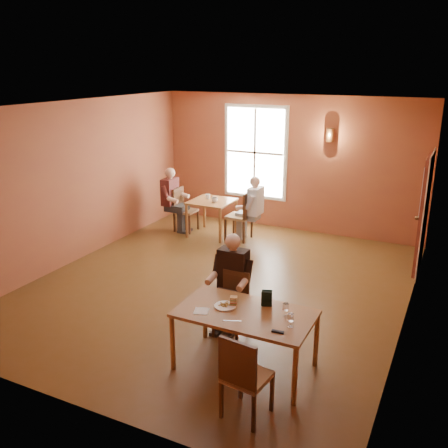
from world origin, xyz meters
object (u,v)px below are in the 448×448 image
at_px(main_table, 245,340).
at_px(chair_diner_main, 231,305).
at_px(chair_diner_white, 239,215).
at_px(diner_main, 230,291).
at_px(chair_empty, 247,375).
at_px(diner_white, 240,209).
at_px(chair_diner_maroon, 186,210).
at_px(second_table, 212,218).
at_px(diner_maroon, 185,201).

relative_size(main_table, chair_diner_main, 1.84).
bearing_deg(chair_diner_white, diner_main, -157.39).
bearing_deg(chair_empty, main_table, 122.46).
height_order(diner_white, chair_diner_maroon, diner_white).
distance_m(chair_empty, chair_diner_white, 5.67).
height_order(main_table, second_table, second_table).
relative_size(chair_empty, chair_diner_maroon, 1.01).
height_order(diner_main, second_table, diner_main).
bearing_deg(chair_diner_maroon, chair_diner_white, 90.00).
bearing_deg(chair_diner_main, chair_diner_maroon, -52.31).
relative_size(diner_main, chair_empty, 1.36).
xyz_separation_m(main_table, diner_maroon, (-3.38, 4.34, 0.31)).
bearing_deg(chair_diner_main, diner_maroon, -52.02).
bearing_deg(diner_main, chair_diner_white, -67.39).
bearing_deg(chair_diner_main, diner_white, -67.62).
height_order(chair_empty, diner_white, diner_white).
distance_m(main_table, diner_maroon, 5.51).
height_order(main_table, diner_main, diner_main).
xyz_separation_m(chair_empty, diner_maroon, (-3.75, 5.13, 0.20)).
bearing_deg(chair_empty, chair_diner_maroon, 133.22).
bearing_deg(diner_maroon, main_table, 37.92).
bearing_deg(diner_main, chair_diner_main, -90.00).
distance_m(diner_main, chair_diner_white, 4.03).
height_order(chair_empty, chair_diner_white, chair_diner_white).
height_order(second_table, diner_maroon, diner_maroon).
distance_m(chair_empty, chair_diner_maroon, 6.34).
bearing_deg(main_table, chair_diner_main, 127.57).
distance_m(diner_white, diner_maroon, 1.36).
bearing_deg(diner_main, diner_white, -67.78).
bearing_deg(chair_diner_main, chair_empty, 121.18).
bearing_deg(diner_maroon, chair_diner_maroon, 90.00).
height_order(main_table, diner_white, diner_white).
bearing_deg(second_table, diner_main, -59.40).
relative_size(diner_main, diner_maroon, 0.97).
height_order(chair_empty, diner_maroon, diner_maroon).
bearing_deg(chair_diner_white, chair_empty, -154.73).
height_order(chair_diner_main, chair_diner_white, chair_diner_white).
height_order(chair_diner_white, diner_white, diner_white).
bearing_deg(diner_main, second_table, -59.40).
xyz_separation_m(second_table, chair_diner_maroon, (-0.65, 0.00, 0.10)).
distance_m(chair_empty, second_table, 5.98).
bearing_deg(chair_diner_white, main_table, -154.72).
bearing_deg(chair_diner_maroon, diner_main, 37.47).
bearing_deg(second_table, diner_white, 0.00).
distance_m(diner_main, diner_white, 4.01).
xyz_separation_m(chair_empty, chair_diner_maroon, (-3.72, 5.13, -0.01)).
bearing_deg(main_table, second_table, 121.89).
xyz_separation_m(chair_empty, diner_white, (-2.39, 5.13, 0.18)).
relative_size(chair_diner_white, diner_maroon, 0.77).
distance_m(diner_white, chair_diner_maroon, 1.34).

